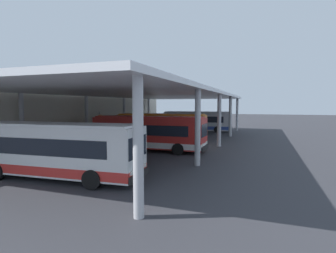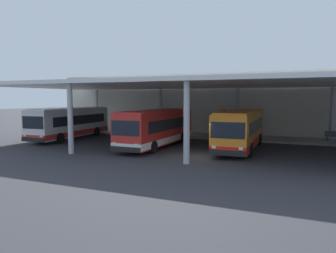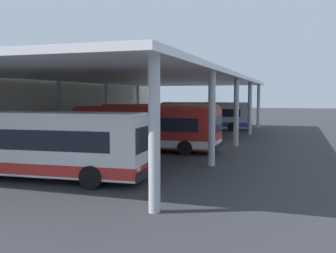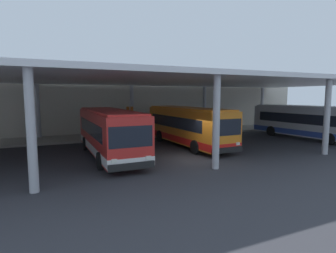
{
  "view_description": "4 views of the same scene",
  "coord_description": "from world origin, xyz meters",
  "px_view_note": "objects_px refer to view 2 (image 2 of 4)",
  "views": [
    {
      "loc": [
        -27.31,
        -6.84,
        4.21
      ],
      "look_at": [
        1.62,
        3.59,
        1.73
      ],
      "focal_mm": 28.8,
      "sensor_mm": 36.0,
      "label": 1
    },
    {
      "loc": [
        6.9,
        -21.29,
        4.18
      ],
      "look_at": [
        -4.33,
        4.51,
        1.66
      ],
      "focal_mm": 33.98,
      "sensor_mm": 36.0,
      "label": 2
    },
    {
      "loc": [
        -30.67,
        -6.99,
        3.93
      ],
      "look_at": [
        -0.18,
        3.06,
        1.4
      ],
      "focal_mm": 41.88,
      "sensor_mm": 36.0,
      "label": 3
    },
    {
      "loc": [
        -8.71,
        -15.11,
        4.09
      ],
      "look_at": [
        -0.38,
        3.16,
        1.85
      ],
      "focal_mm": 29.06,
      "sensor_mm": 36.0,
      "label": 4
    }
  ],
  "objects_px": {
    "bus_second_bay": "(157,128)",
    "bench_waiting": "(335,136)",
    "bus_nearest_bay": "(70,123)",
    "bus_middle_bay": "(240,129)",
    "banner_sign": "(222,119)"
  },
  "relations": [
    {
      "from": "bus_second_bay",
      "to": "bench_waiting",
      "type": "height_order",
      "value": "bus_second_bay"
    },
    {
      "from": "bus_nearest_bay",
      "to": "bus_middle_bay",
      "type": "distance_m",
      "value": 17.28
    },
    {
      "from": "bus_second_bay",
      "to": "banner_sign",
      "type": "height_order",
      "value": "banner_sign"
    },
    {
      "from": "bus_second_bay",
      "to": "bus_middle_bay",
      "type": "distance_m",
      "value": 6.96
    },
    {
      "from": "bus_middle_bay",
      "to": "banner_sign",
      "type": "xyz_separation_m",
      "value": [
        -3.04,
        6.35,
        0.32
      ]
    },
    {
      "from": "bus_nearest_bay",
      "to": "bus_middle_bay",
      "type": "relative_size",
      "value": 1.01
    },
    {
      "from": "bench_waiting",
      "to": "banner_sign",
      "type": "distance_m",
      "value": 10.59
    },
    {
      "from": "bus_middle_bay",
      "to": "bus_second_bay",
      "type": "bearing_deg",
      "value": -168.34
    },
    {
      "from": "bus_second_bay",
      "to": "bus_middle_bay",
      "type": "height_order",
      "value": "same"
    },
    {
      "from": "bus_nearest_bay",
      "to": "banner_sign",
      "type": "height_order",
      "value": "banner_sign"
    },
    {
      "from": "bus_nearest_bay",
      "to": "banner_sign",
      "type": "bearing_deg",
      "value": 24.41
    },
    {
      "from": "bus_middle_bay",
      "to": "banner_sign",
      "type": "relative_size",
      "value": 3.31
    },
    {
      "from": "bus_nearest_bay",
      "to": "bus_middle_bay",
      "type": "xyz_separation_m",
      "value": [
        17.28,
        0.11,
        0.0
      ]
    },
    {
      "from": "bus_second_bay",
      "to": "banner_sign",
      "type": "relative_size",
      "value": 3.29
    },
    {
      "from": "bench_waiting",
      "to": "bus_nearest_bay",
      "type": "bearing_deg",
      "value": -163.46
    }
  ]
}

